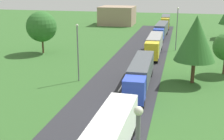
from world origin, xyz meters
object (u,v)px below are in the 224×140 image
Objects in this scene: truck_second at (140,73)px; truck_third at (154,44)px; lamppost_second at (78,50)px; tree_oak at (196,39)px; distant_building at (117,16)px; truck_fifth at (166,21)px; tree_birch at (42,27)px; truck_fourth at (161,30)px; lamppost_third at (177,27)px.

truck_second is 19.23m from truck_third.
truck_third is at bearing 63.78° from lamppost_second.
distant_building is at bearing 112.13° from tree_oak.
tree_birch reaches higher than truck_fifth.
truck_second is 1.79× the size of tree_birch.
truck_second is at bearing -89.95° from truck_fourth.
truck_fifth is 1.45× the size of lamppost_third.
lamppost_third is 27.27m from tree_birch.
lamppost_third is (3.99, 5.16, 2.75)m from truck_third.
truck_third is (0.04, 19.23, 0.09)m from truck_second.
truck_fourth is (-0.03, 38.51, 0.06)m from truck_second.
truck_fifth is 1.13× the size of distant_building.
truck_fifth is 57.14m from lamppost_second.
lamppost_second reaches higher than truck_fifth.
lamppost_third reaches higher than truck_second.
distant_building is (-20.44, 36.65, -1.89)m from lamppost_third.
distant_building is (-16.39, 3.79, 0.84)m from truck_fifth.
lamppost_third reaches higher than truck_fifth.
truck_fourth is at bearing 45.87° from tree_birch.
lamppost_third is (4.03, 24.39, 2.84)m from truck_second.
distant_building reaches higher than truck_fourth.
truck_fourth is 1.12× the size of truck_fifth.
lamppost_second is at bearing -99.06° from truck_fifth.
distant_building is at bearing 97.01° from lamppost_second.
lamppost_third is 1.07× the size of tree_birch.
truck_second is 1.58× the size of tree_oak.
truck_fifth is 1.55× the size of tree_birch.
distant_building reaches higher than truck_third.
truck_fourth is 1.74× the size of tree_birch.
truck_fourth is 1.63× the size of lamppost_third.
distant_building is (-16.45, 41.81, 0.86)m from truck_third.
truck_fifth is 33.22m from lamppost_third.
lamppost_second is 0.72× the size of distant_building.
truck_third reaches higher than truck_fourth.
tree_oak is (6.91, -34.72, 4.17)m from truck_fourth.
tree_oak is (6.84, -15.44, 4.14)m from truck_third.
distant_building is (-7.40, 60.17, -1.54)m from lamppost_second.
tree_oak reaches higher than lamppost_third.
truck_fourth is at bearing 90.05° from truck_second.
truck_second is at bearing -89.99° from truck_fifth.
lamppost_third reaches higher than truck_fourth.
distant_building is (-16.37, 22.53, 0.89)m from truck_fourth.
tree_birch is at bearing -117.93° from truck_fifth.
tree_birch is (-21.89, -41.28, 3.12)m from truck_fifth.
lamppost_third is (4.04, -32.86, 2.73)m from truck_fifth.
lamppost_third is at bearing 52.28° from truck_third.
tree_birch reaches higher than truck_fourth.
truck_fourth is at bearing -54.00° from distant_building.
lamppost_third is (13.03, 23.52, 0.35)m from lamppost_second.
lamppost_third is at bearing 80.62° from truck_second.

